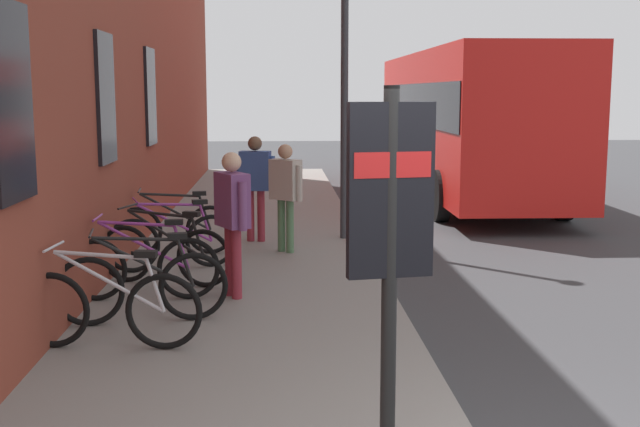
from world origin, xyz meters
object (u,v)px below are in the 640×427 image
(bicycle_end_of_row, at_px, (108,308))
(pedestrian_crossing_street, at_px, (255,178))
(bicycle_beside_lamp, at_px, (142,286))
(bicycle_leaning_wall, at_px, (173,241))
(pedestrian_near_bus, at_px, (285,187))
(street_lamp, at_px, (345,32))
(transit_info_sign, at_px, (390,215))
(bicycle_nearest_sign, at_px, (175,229))
(city_bus, at_px, (465,116))
(pedestrian_by_facade, at_px, (232,209))
(bicycle_far_end, at_px, (143,267))
(bicycle_by_door, at_px, (165,254))

(bicycle_end_of_row, distance_m, pedestrian_crossing_street, 5.49)
(bicycle_beside_lamp, relative_size, bicycle_leaning_wall, 1.03)
(pedestrian_near_bus, xyz_separation_m, street_lamp, (1.09, -0.96, 2.31))
(transit_info_sign, relative_size, street_lamp, 0.43)
(bicycle_beside_lamp, relative_size, bicycle_nearest_sign, 1.00)
(bicycle_leaning_wall, height_order, pedestrian_near_bus, pedestrian_near_bus)
(bicycle_leaning_wall, bearing_deg, transit_info_sign, -159.57)
(bicycle_end_of_row, distance_m, city_bus, 12.74)
(bicycle_nearest_sign, height_order, pedestrian_by_facade, pedestrian_by_facade)
(bicycle_far_end, distance_m, street_lamp, 5.43)
(bicycle_end_of_row, bearing_deg, bicycle_by_door, -4.13)
(bicycle_nearest_sign, distance_m, pedestrian_by_facade, 2.72)
(bicycle_beside_lamp, xyz_separation_m, street_lamp, (4.71, -2.46, 2.90))
(pedestrian_near_bus, xyz_separation_m, pedestrian_crossing_street, (0.89, 0.47, 0.04))
(pedestrian_by_facade, bearing_deg, pedestrian_near_bus, -13.74)
(bicycle_beside_lamp, relative_size, transit_info_sign, 0.73)
(bicycle_end_of_row, relative_size, bicycle_by_door, 1.04)
(bicycle_nearest_sign, bearing_deg, bicycle_by_door, -176.50)
(bicycle_by_door, distance_m, pedestrian_by_facade, 1.25)
(bicycle_far_end, distance_m, city_bus, 11.23)
(bicycle_far_end, relative_size, transit_info_sign, 0.74)
(pedestrian_by_facade, distance_m, street_lamp, 4.61)
(bicycle_beside_lamp, relative_size, bicycle_far_end, 0.99)
(bicycle_leaning_wall, xyz_separation_m, pedestrian_crossing_street, (2.00, -1.05, 0.63))
(bicycle_far_end, distance_m, pedestrian_crossing_street, 3.82)
(bicycle_end_of_row, xyz_separation_m, bicycle_nearest_sign, (4.29, -0.07, 0.00))
(bicycle_nearest_sign, relative_size, pedestrian_crossing_street, 1.06)
(bicycle_end_of_row, xyz_separation_m, transit_info_sign, (-2.32, -2.27, 1.21))
(bicycle_end_of_row, height_order, city_bus, city_bus)
(pedestrian_crossing_street, bearing_deg, city_bus, -38.84)
(bicycle_end_of_row, distance_m, pedestrian_by_facade, 2.20)
(bicycle_end_of_row, distance_m, street_lamp, 6.77)
(bicycle_end_of_row, height_order, pedestrian_near_bus, pedestrian_near_bus)
(bicycle_beside_lamp, distance_m, pedestrian_by_facade, 1.48)
(pedestrian_crossing_street, bearing_deg, transit_info_sign, -172.15)
(transit_info_sign, height_order, city_bus, city_bus)
(bicycle_end_of_row, xyz_separation_m, bicycle_by_door, (2.47, -0.18, 0.00))
(transit_info_sign, distance_m, city_bus, 14.00)
(bicycle_by_door, bearing_deg, pedestrian_crossing_street, -20.02)
(bicycle_beside_lamp, distance_m, city_bus, 11.95)
(pedestrian_near_bus, height_order, pedestrian_crossing_street, pedestrian_crossing_street)
(bicycle_beside_lamp, relative_size, pedestrian_crossing_street, 1.05)
(bicycle_end_of_row, relative_size, bicycle_beside_lamp, 1.01)
(city_bus, bearing_deg, bicycle_nearest_sign, 139.58)
(bicycle_far_end, bearing_deg, transit_info_sign, -151.11)
(bicycle_end_of_row, height_order, transit_info_sign, transit_info_sign)
(bicycle_end_of_row, xyz_separation_m, pedestrian_near_bus, (4.43, -1.68, 0.59))
(city_bus, bearing_deg, bicycle_by_door, 146.54)
(pedestrian_near_bus, xyz_separation_m, pedestrian_by_facade, (-2.60, 0.64, 0.05))
(bicycle_beside_lamp, height_order, city_bus, city_bus)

